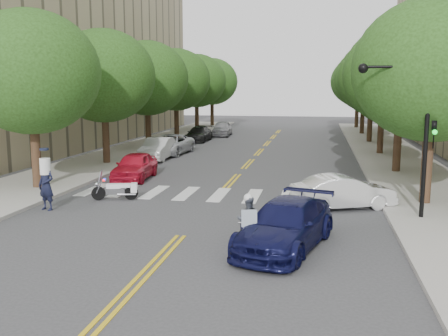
% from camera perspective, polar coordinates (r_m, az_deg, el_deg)
% --- Properties ---
extents(ground, '(140.00, 140.00, 0.00)m').
position_cam_1_polar(ground, '(16.76, -4.94, -7.74)').
color(ground, '#38383A').
rests_on(ground, ground).
extents(sidewalk_left, '(5.00, 60.00, 0.15)m').
position_cam_1_polar(sidewalk_left, '(40.20, -9.54, 2.24)').
color(sidewalk_left, '#9E9991').
rests_on(sidewalk_left, ground).
extents(sidewalk_right, '(5.00, 60.00, 0.15)m').
position_cam_1_polar(sidewalk_right, '(38.07, 18.39, 1.51)').
color(sidewalk_right, '#9E9991').
rests_on(sidewalk_right, ground).
extents(tree_l_0, '(6.40, 6.40, 8.45)m').
position_cam_1_polar(tree_l_0, '(25.16, -21.20, 10.15)').
color(tree_l_0, '#382316').
rests_on(tree_l_0, ground).
extents(tree_l_1, '(6.40, 6.40, 8.45)m').
position_cam_1_polar(tree_l_1, '(32.25, -13.60, 10.17)').
color(tree_l_1, '#382316').
rests_on(tree_l_1, ground).
extents(tree_l_2, '(6.40, 6.40, 8.45)m').
position_cam_1_polar(tree_l_2, '(39.68, -8.79, 10.10)').
color(tree_l_2, '#382316').
rests_on(tree_l_2, ground).
extents(tree_l_3, '(6.40, 6.40, 8.45)m').
position_cam_1_polar(tree_l_3, '(47.30, -5.51, 10.00)').
color(tree_l_3, '#382316').
rests_on(tree_l_3, ground).
extents(tree_l_4, '(6.40, 6.40, 8.45)m').
position_cam_1_polar(tree_l_4, '(55.03, -3.15, 9.92)').
color(tree_l_4, '#382316').
rests_on(tree_l_4, ground).
extents(tree_l_5, '(6.40, 6.40, 8.45)m').
position_cam_1_polar(tree_l_5, '(62.82, -1.38, 9.84)').
color(tree_l_5, '#382316').
rests_on(tree_l_5, ground).
extents(tree_r_0, '(6.40, 6.40, 8.45)m').
position_cam_1_polar(tree_r_0, '(21.88, 22.78, 10.29)').
color(tree_r_0, '#382316').
rests_on(tree_r_0, ground).
extents(tree_r_1, '(6.40, 6.40, 8.45)m').
position_cam_1_polar(tree_r_1, '(29.76, 19.60, 10.00)').
color(tree_r_1, '#382316').
rests_on(tree_r_1, ground).
extents(tree_r_2, '(6.40, 6.40, 8.45)m').
position_cam_1_polar(tree_r_2, '(37.69, 17.75, 9.82)').
color(tree_r_2, '#382316').
rests_on(tree_r_2, ground).
extents(tree_r_3, '(6.40, 6.40, 8.45)m').
position_cam_1_polar(tree_r_3, '(45.64, 16.55, 9.70)').
color(tree_r_3, '#382316').
rests_on(tree_r_3, ground).
extents(tree_r_4, '(6.40, 6.40, 8.45)m').
position_cam_1_polar(tree_r_4, '(53.61, 15.71, 9.61)').
color(tree_r_4, '#382316').
rests_on(tree_r_4, ground).
extents(tree_r_5, '(6.40, 6.40, 8.45)m').
position_cam_1_polar(tree_r_5, '(61.58, 15.08, 9.54)').
color(tree_r_5, '#382316').
rests_on(tree_r_5, ground).
extents(traffic_signal_pole, '(2.82, 0.42, 6.00)m').
position_cam_1_polar(traffic_signal_pole, '(19.24, 20.80, 5.18)').
color(traffic_signal_pole, black).
rests_on(traffic_signal_pole, ground).
extents(motorcycle_police, '(0.79, 2.08, 1.70)m').
position_cam_1_polar(motorcycle_police, '(15.39, 2.75, -6.32)').
color(motorcycle_police, black).
rests_on(motorcycle_police, ground).
extents(motorcycle_parked, '(1.98, 0.84, 1.30)m').
position_cam_1_polar(motorcycle_parked, '(22.29, -11.92, -2.43)').
color(motorcycle_parked, black).
rests_on(motorcycle_parked, ground).
extents(officer_standing, '(0.84, 0.66, 2.02)m').
position_cam_1_polar(officer_standing, '(21.13, -19.65, -1.87)').
color(officer_standing, black).
rests_on(officer_standing, ground).
extents(convertible, '(4.38, 2.99, 1.37)m').
position_cam_1_polar(convertible, '(20.78, 13.49, -2.68)').
color(convertible, white).
rests_on(convertible, ground).
extents(sedan_blue, '(3.32, 5.38, 1.45)m').
position_cam_1_polar(sedan_blue, '(15.41, 7.05, -6.48)').
color(sedan_blue, '#0D0F39').
rests_on(sedan_blue, ground).
extents(parked_car_a, '(1.97, 4.31, 1.43)m').
position_cam_1_polar(parked_car_a, '(27.02, -10.16, 0.22)').
color(parked_car_a, red).
rests_on(parked_car_a, ground).
extents(parked_car_b, '(1.70, 4.56, 1.49)m').
position_cam_1_polar(parked_car_b, '(34.16, -7.56, 2.19)').
color(parked_car_b, silver).
rests_on(parked_car_b, ground).
extents(parked_car_c, '(2.81, 5.38, 1.45)m').
position_cam_1_polar(parked_car_c, '(36.75, -6.22, 2.68)').
color(parked_car_c, '#AEAFB6').
rests_on(parked_car_c, ground).
extents(parked_car_d, '(1.89, 4.58, 1.32)m').
position_cam_1_polar(parked_car_d, '(45.40, -2.91, 3.89)').
color(parked_car_d, black).
rests_on(parked_car_d, ground).
extents(parked_car_e, '(2.04, 4.48, 1.49)m').
position_cam_1_polar(parked_car_e, '(50.51, -0.22, 4.53)').
color(parked_car_e, gray).
rests_on(parked_car_e, ground).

